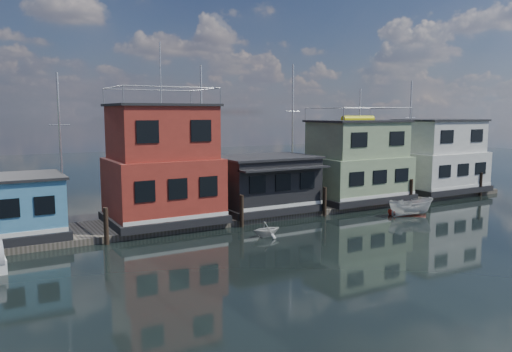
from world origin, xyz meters
TOP-DOWN VIEW (x-y plane):
  - ground at (0.00, 0.00)m, footprint 160.00×160.00m
  - dock at (0.00, 12.00)m, footprint 48.00×5.00m
  - houseboat_blue at (-18.00, 12.00)m, footprint 6.40×4.90m
  - houseboat_red at (-8.50, 12.00)m, footprint 7.40×5.90m
  - houseboat_dark at (-0.50, 11.98)m, footprint 7.40×6.10m
  - houseboat_green at (8.50, 12.00)m, footprint 8.40×5.90m
  - houseboat_white at (18.50, 12.00)m, footprint 8.40×5.90m
  - pilings at (-0.33, 9.20)m, footprint 42.28×0.28m
  - background_masts at (4.76, 18.00)m, footprint 36.40×0.16m
  - motorboat at (8.72, 6.13)m, footprint 3.78×2.40m
  - red_kayak at (9.11, 6.82)m, footprint 3.14×1.11m
  - dinghy_white at (-3.91, 6.10)m, footprint 1.87×1.61m

SIDE VIEW (x-z plane):
  - ground at x=0.00m, z-range 0.00..0.00m
  - dock at x=0.00m, z-range 0.00..0.40m
  - red_kayak at x=9.11m, z-range 0.00..0.46m
  - dinghy_white at x=-3.91m, z-range 0.00..0.99m
  - motorboat at x=8.72m, z-range 0.00..1.37m
  - pilings at x=-0.33m, z-range 0.00..2.20m
  - houseboat_blue at x=-18.00m, z-range 0.38..4.04m
  - houseboat_dark at x=-0.50m, z-range 0.39..4.45m
  - houseboat_white at x=18.50m, z-range 0.21..6.87m
  - houseboat_green at x=8.50m, z-range 0.03..7.06m
  - houseboat_red at x=-8.50m, z-range -1.83..10.03m
  - background_masts at x=4.76m, z-range -0.45..11.55m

